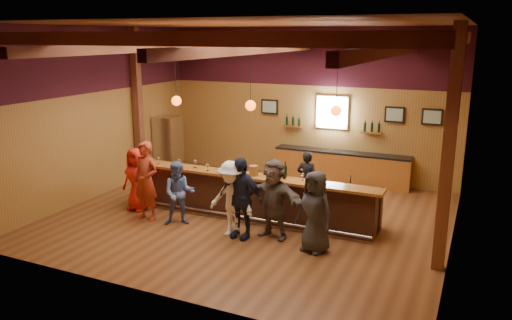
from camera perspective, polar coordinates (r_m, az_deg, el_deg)
The scene contains 27 objects.
room at distance 11.42m, azimuth -0.51°, elevation 8.83°, with size 9.04×9.00×4.52m.
bar_counter at distance 12.04m, azimuth -0.23°, elevation -3.99°, with size 6.30×1.07×1.11m.
back_bar_cabinet at distance 14.91m, azimuth 9.71°, elevation -0.81°, with size 4.00×0.52×0.95m.
window at distance 14.91m, azimuth 8.70°, elevation 5.41°, with size 0.95×0.09×0.95m.
framed_pictures at distance 14.68m, azimuth 11.95°, elevation 5.33°, with size 5.35×0.05×0.45m.
wine_shelves at distance 14.92m, azimuth 8.56°, elevation 3.75°, with size 3.00×0.18×0.30m.
pendant_lights at distance 11.42m, azimuth -0.63°, elevation 6.29°, with size 4.24×0.24×1.37m.
stainless_fridge at distance 15.99m, azimuth -9.99°, elevation 1.75°, with size 0.70×0.70×1.80m, color silver.
customer_orange at distance 12.70m, azimuth -13.48°, elevation -2.15°, with size 0.77×0.50×1.58m, color red.
customer_redvest at distance 11.94m, azimuth -12.46°, elevation -2.38°, with size 0.69×0.45×1.89m, color #9D321C.
customer_denim at distance 11.56m, azimuth -8.78°, elevation -3.77°, with size 0.73×0.57×1.49m, color #526AA5.
customer_white at distance 10.75m, azimuth -2.81°, elevation -4.47°, with size 1.08×0.62×1.68m, color silver.
customer_navy at distance 10.65m, azimuth -1.78°, elevation -4.36°, with size 1.04×0.43×1.78m, color #1B2036.
customer_brown at distance 10.67m, azimuth 2.05°, elevation -4.43°, with size 1.61×0.51×1.74m, color #574C45.
customer_dark at distance 10.07m, azimuth 6.76°, elevation -5.89°, with size 0.82×0.53×1.67m, color #2B2C2E.
bartender at distance 12.61m, azimuth 5.82°, elevation -2.23°, with size 0.53×0.35×1.46m, color black.
ice_bucket at distance 11.49m, azimuth -0.27°, elevation -1.22°, with size 0.21×0.21×0.23m, color brown.
bottle_a at distance 11.43m, azimuth 1.71°, elevation -1.17°, with size 0.08×0.08×0.36m.
bottle_b at distance 11.36m, azimuth 3.35°, elevation -1.27°, with size 0.08×0.08×0.37m.
glass_a at distance 12.75m, azimuth -11.10°, elevation 0.12°, with size 0.08×0.08×0.18m.
glass_b at distance 12.48m, azimuth -8.79°, elevation -0.09°, with size 0.08×0.08×0.18m.
glass_c at distance 12.25m, azimuth -6.95°, elevation -0.23°, with size 0.09×0.09×0.20m.
glass_d at distance 11.93m, azimuth -5.58°, elevation -0.64°, with size 0.08×0.08×0.18m.
glass_e at distance 11.83m, azimuth -3.79°, elevation -0.74°, with size 0.08×0.08×0.18m.
glass_f at distance 11.15m, azimuth 2.74°, elevation -1.68°, with size 0.08×0.08×0.17m.
glass_g at distance 11.16m, azimuth 5.35°, elevation -1.72°, with size 0.07×0.07×0.17m.
glass_h at distance 10.90m, azimuth 7.26°, elevation -2.18°, with size 0.07×0.07×0.16m.
Camera 1 is at (4.82, -10.24, 4.26)m, focal length 35.00 mm.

